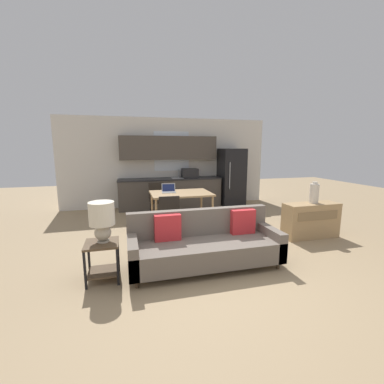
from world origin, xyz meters
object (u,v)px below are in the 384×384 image
vase (314,193)px  laptop (169,190)px  couch (204,245)px  dining_chair_far_left (157,198)px  credenza (311,220)px  dining_table (181,195)px  table_lamp (102,218)px  dining_chair_near_left (169,215)px  side_table (102,255)px  refrigerator (231,177)px

vase → laptop: size_ratio=1.24×
couch → vase: bearing=15.2°
dining_chair_far_left → credenza: bearing=-43.9°
vase → laptop: (-2.70, 1.63, -0.09)m
credenza → couch: bearing=-165.1°
credenza → laptop: size_ratio=3.29×
dining_table → table_lamp: bearing=-125.3°
credenza → dining_chair_far_left: dining_chair_far_left is taller
credenza → dining_chair_near_left: dining_chair_near_left is taller
credenza → side_table: bearing=-169.5°
couch → laptop: 2.38m
dining_table → vase: (2.43, -1.49, 0.20)m
dining_chair_near_left → laptop: size_ratio=2.59×
vase → dining_table: bearing=148.4°
couch → credenza: (2.49, 0.66, 0.02)m
side_table → laptop: (1.34, 2.40, 0.46)m
couch → vase: vase is taller
dining_table → couch: 2.22m
refrigerator → laptop: 2.79m
dining_chair_near_left → couch: bearing=106.2°
table_lamp → credenza: (3.95, 0.71, -0.52)m
side_table → dining_chair_far_left: 3.35m
side_table → dining_table: bearing=54.7°
refrigerator → table_lamp: (-3.61, -3.97, -0.01)m
vase → dining_chair_far_left: size_ratio=0.48×
side_table → table_lamp: bearing=53.1°
refrigerator → side_table: bearing=-132.2°
refrigerator → dining_chair_near_left: 3.63m
credenza → laptop: laptop is taller
side_table → vase: 4.14m
table_lamp → credenza: 4.05m
credenza → refrigerator: bearing=96.0°
laptop → couch: bearing=-80.1°
dining_table → table_lamp: size_ratio=2.50×
dining_table → dining_chair_far_left: bearing=117.2°
dining_table → couch: couch is taller
side_table → credenza: 4.04m
dining_chair_near_left → vase: bearing=170.0°
dining_table → credenza: 2.84m
dining_table → dining_chair_far_left: dining_chair_far_left is taller
credenza → laptop: 3.15m
dining_table → couch: (-0.12, -2.19, -0.37)m
table_lamp → dining_chair_near_left: 1.80m
couch → dining_chair_near_left: (-0.33, 1.29, 0.16)m
dining_chair_far_left → laptop: (0.18, -0.74, 0.33)m
refrigerator → credenza: 3.33m
vase → side_table: bearing=-169.2°
side_table → dining_chair_near_left: bearing=49.8°
side_table → couch: bearing=2.9°
dining_table → credenza: (2.37, -1.53, -0.35)m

